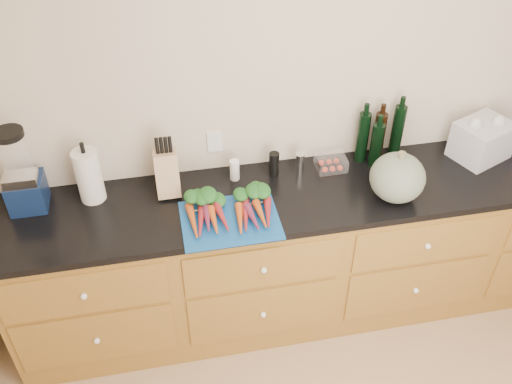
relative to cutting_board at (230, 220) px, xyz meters
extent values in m
cube|color=beige|center=(0.59, 0.48, 0.35)|extent=(4.10, 0.05, 2.60)
cube|color=brown|center=(0.59, 0.16, -0.50)|extent=(3.60, 0.60, 0.90)
cube|color=brown|center=(-0.76, -0.15, -0.23)|extent=(0.82, 0.01, 0.28)
sphere|color=white|center=(-0.76, -0.16, -0.23)|extent=(0.03, 0.03, 0.03)
cube|color=brown|center=(-0.76, -0.15, -0.59)|extent=(0.82, 0.01, 0.38)
sphere|color=white|center=(-0.76, -0.16, -0.59)|extent=(0.03, 0.03, 0.03)
cube|color=brown|center=(0.14, -0.15, -0.23)|extent=(0.82, 0.01, 0.28)
sphere|color=white|center=(0.14, -0.16, -0.23)|extent=(0.03, 0.03, 0.03)
cube|color=brown|center=(0.14, -0.15, -0.59)|extent=(0.82, 0.01, 0.38)
sphere|color=white|center=(0.14, -0.16, -0.59)|extent=(0.03, 0.03, 0.03)
cube|color=brown|center=(1.04, -0.15, -0.23)|extent=(0.82, 0.01, 0.28)
sphere|color=white|center=(1.04, -0.16, -0.23)|extent=(0.03, 0.03, 0.03)
cube|color=brown|center=(1.04, -0.15, -0.59)|extent=(0.82, 0.01, 0.38)
sphere|color=white|center=(1.04, -0.16, -0.59)|extent=(0.03, 0.03, 0.03)
cube|color=black|center=(0.59, 0.16, -0.03)|extent=(3.64, 0.62, 0.04)
cube|color=#114C97|center=(0.00, 0.00, 0.00)|extent=(0.49, 0.37, 0.01)
cone|color=#CA5017|center=(-0.18, -0.02, 0.03)|extent=(0.04, 0.21, 0.04)
cone|color=maroon|center=(-0.15, -0.02, 0.03)|extent=(0.04, 0.21, 0.04)
cone|color=maroon|center=(-0.12, -0.02, 0.03)|extent=(0.04, 0.21, 0.04)
cone|color=#CA5017|center=(-0.08, -0.02, 0.03)|extent=(0.04, 0.21, 0.04)
cone|color=maroon|center=(-0.05, -0.02, 0.03)|extent=(0.04, 0.21, 0.04)
ellipsoid|color=#1B511E|center=(-0.12, 0.14, 0.04)|extent=(0.21, 0.13, 0.06)
cone|color=#CA5017|center=(0.05, -0.02, 0.03)|extent=(0.04, 0.21, 0.04)
cone|color=maroon|center=(0.08, -0.02, 0.03)|extent=(0.04, 0.21, 0.04)
cone|color=maroon|center=(0.12, -0.02, 0.03)|extent=(0.04, 0.21, 0.04)
cone|color=#CA5017|center=(0.15, -0.02, 0.03)|extent=(0.04, 0.21, 0.04)
cone|color=maroon|center=(0.18, -0.02, 0.03)|extent=(0.04, 0.21, 0.04)
ellipsoid|color=#1B511E|center=(0.12, 0.14, 0.04)|extent=(0.21, 0.13, 0.06)
ellipsoid|color=#576454|center=(0.88, 0.02, 0.12)|extent=(0.29, 0.29, 0.26)
cube|color=#0D1D40|center=(-1.00, 0.32, 0.08)|extent=(0.18, 0.18, 0.17)
cube|color=silver|center=(-1.00, 0.29, 0.19)|extent=(0.16, 0.11, 0.05)
cylinder|color=white|center=(-1.00, 0.32, 0.31)|extent=(0.14, 0.14, 0.24)
cylinder|color=black|center=(-1.00, 0.32, 0.44)|extent=(0.15, 0.15, 0.03)
cylinder|color=silver|center=(-0.68, 0.32, 0.14)|extent=(0.13, 0.13, 0.30)
cube|color=tan|center=(-0.28, 0.30, 0.12)|extent=(0.12, 0.12, 0.24)
cylinder|color=white|center=(0.08, 0.34, 0.05)|extent=(0.05, 0.05, 0.12)
cylinder|color=black|center=(0.30, 0.34, 0.06)|extent=(0.06, 0.06, 0.14)
cylinder|color=white|center=(0.45, 0.34, 0.05)|extent=(0.05, 0.05, 0.12)
cube|color=white|center=(0.63, 0.33, 0.03)|extent=(0.16, 0.13, 0.08)
cylinder|color=black|center=(0.82, 0.38, 0.15)|extent=(0.07, 0.07, 0.31)
cylinder|color=black|center=(0.92, 0.39, 0.14)|extent=(0.07, 0.07, 0.29)
cylinder|color=black|center=(1.02, 0.38, 0.16)|extent=(0.07, 0.07, 0.33)
cylinder|color=black|center=(0.88, 0.32, 0.13)|extent=(0.07, 0.07, 0.26)
camera|label=1|loc=(-0.28, -2.11, 1.94)|focal=40.00mm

